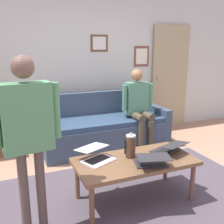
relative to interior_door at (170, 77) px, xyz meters
The scene contains 12 objects.
ground_plane 2.97m from the interior_door, 49.24° to the left, with size 7.68×7.68×0.00m, color #9F7A5F.
area_rug 3.17m from the interior_door, 50.04° to the left, with size 3.06×2.18×0.01m, color #494149.
back_wall 1.85m from the interior_door, ahead, with size 7.04×0.11×2.70m.
interior_door is the anchor object (origin of this frame).
couch 1.90m from the interior_door, 18.88° to the left, with size 2.05×0.85×0.88m.
coffee_table 2.99m from the interior_door, 48.78° to the left, with size 1.27×0.64×0.47m.
laptop_left 3.05m from the interior_door, 52.42° to the left, with size 0.41×0.41×0.12m.
laptop_center 3.13m from the interior_door, 41.58° to the left, with size 0.43×0.43×0.14m.
laptop_right 2.67m from the interior_door, 55.58° to the left, with size 0.42×0.40×0.13m.
french_press 2.91m from the interior_door, 47.55° to the left, with size 0.13×0.11×0.28m.
person_standing 3.80m from the interior_door, 37.98° to the left, with size 0.56×0.22×1.57m.
person_seated 1.42m from the interior_door, 34.88° to the left, with size 0.55×0.51×1.28m.
Camera 1 is at (1.32, 2.37, 1.63)m, focal length 41.99 mm.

